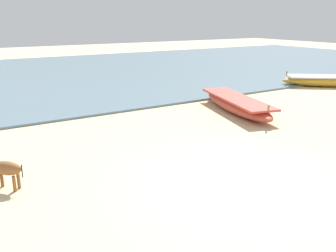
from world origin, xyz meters
name	(u,v)px	position (x,y,z in m)	size (l,w,h in m)	color
ground	(243,185)	(0.00, 0.00, 0.00)	(80.00, 80.00, 0.00)	beige
sea_water	(42,76)	(0.00, 16.66, 0.04)	(60.00, 20.00, 0.08)	slate
fishing_boat_0	(330,81)	(11.29, 5.97, 0.28)	(4.33, 3.63, 0.72)	gold
fishing_boat_3	(237,104)	(3.96, 4.61, 0.28)	(2.17, 4.58, 0.71)	#B74733
calf_near_brown	(5,169)	(-4.08, 2.35, 0.42)	(0.75, 0.74, 0.58)	brown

